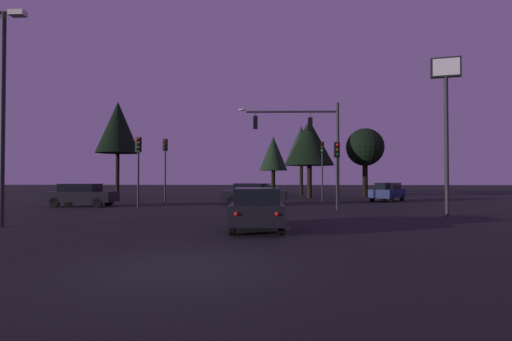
{
  "coord_description": "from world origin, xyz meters",
  "views": [
    {
      "loc": [
        2.05,
        -8.28,
        1.86
      ],
      "look_at": [
        0.44,
        22.47,
        2.48
      ],
      "focal_mm": 28.15,
      "sensor_mm": 36.0,
      "label": 1
    }
  ],
  "objects_px": {
    "traffic_signal_mast_arm": "(309,135)",
    "traffic_light_corner_left": "(138,158)",
    "car_crossing_right": "(82,195)",
    "tree_lot_edge": "(118,128)",
    "traffic_light_median": "(337,162)",
    "car_nearside_lane": "(257,208)",
    "store_sign_illuminated": "(446,101)",
    "traffic_light_corner_right": "(322,159)",
    "tree_center_horizon": "(301,145)",
    "tree_right_cluster": "(273,154)",
    "parking_lot_lamp_post": "(3,91)",
    "car_far_lane": "(388,192)",
    "tree_behind_sign": "(365,148)",
    "car_crossing_left": "(254,194)",
    "traffic_light_far_side": "(165,158)"
  },
  "relations": [
    {
      "from": "traffic_signal_mast_arm",
      "to": "traffic_light_corner_left",
      "type": "distance_m",
      "value": 11.54
    },
    {
      "from": "car_crossing_right",
      "to": "tree_lot_edge",
      "type": "xyz_separation_m",
      "value": [
        -1.03,
        8.47,
        5.55
      ]
    },
    {
      "from": "traffic_light_median",
      "to": "tree_lot_edge",
      "type": "distance_m",
      "value": 20.75
    },
    {
      "from": "car_nearside_lane",
      "to": "car_crossing_right",
      "type": "height_order",
      "value": "same"
    },
    {
      "from": "store_sign_illuminated",
      "to": "car_crossing_right",
      "type": "bearing_deg",
      "value": 165.22
    },
    {
      "from": "traffic_light_corner_right",
      "to": "tree_lot_edge",
      "type": "bearing_deg",
      "value": 176.48
    },
    {
      "from": "traffic_light_median",
      "to": "tree_center_horizon",
      "type": "height_order",
      "value": "tree_center_horizon"
    },
    {
      "from": "tree_lot_edge",
      "to": "traffic_light_corner_right",
      "type": "bearing_deg",
      "value": -3.52
    },
    {
      "from": "tree_center_horizon",
      "to": "tree_right_cluster",
      "type": "distance_m",
      "value": 5.83
    },
    {
      "from": "car_nearside_lane",
      "to": "parking_lot_lamp_post",
      "type": "relative_size",
      "value": 0.54
    },
    {
      "from": "traffic_signal_mast_arm",
      "to": "parking_lot_lamp_post",
      "type": "xyz_separation_m",
      "value": [
        -12.83,
        -13.04,
        0.37
      ]
    },
    {
      "from": "store_sign_illuminated",
      "to": "car_far_lane",
      "type": "bearing_deg",
      "value": 87.23
    },
    {
      "from": "car_crossing_right",
      "to": "tree_lot_edge",
      "type": "relative_size",
      "value": 0.51
    },
    {
      "from": "car_far_lane",
      "to": "tree_center_horizon",
      "type": "distance_m",
      "value": 14.62
    },
    {
      "from": "traffic_signal_mast_arm",
      "to": "tree_center_horizon",
      "type": "height_order",
      "value": "tree_center_horizon"
    },
    {
      "from": "traffic_light_median",
      "to": "tree_behind_sign",
      "type": "xyz_separation_m",
      "value": [
        5.22,
        16.47,
        2.08
      ]
    },
    {
      "from": "car_far_lane",
      "to": "store_sign_illuminated",
      "type": "xyz_separation_m",
      "value": [
        -0.63,
        -13.02,
        4.93
      ]
    },
    {
      "from": "traffic_signal_mast_arm",
      "to": "car_crossing_left",
      "type": "height_order",
      "value": "traffic_signal_mast_arm"
    },
    {
      "from": "store_sign_illuminated",
      "to": "tree_lot_edge",
      "type": "distance_m",
      "value": 26.47
    },
    {
      "from": "traffic_light_far_side",
      "to": "parking_lot_lamp_post",
      "type": "xyz_separation_m",
      "value": [
        -2.15,
        -14.97,
        1.86
      ]
    },
    {
      "from": "car_crossing_left",
      "to": "car_far_lane",
      "type": "xyz_separation_m",
      "value": [
        10.69,
        4.89,
        -0.0
      ]
    },
    {
      "from": "store_sign_illuminated",
      "to": "tree_right_cluster",
      "type": "xyz_separation_m",
      "value": [
        -8.88,
        30.11,
        -0.73
      ]
    },
    {
      "from": "traffic_light_corner_right",
      "to": "parking_lot_lamp_post",
      "type": "bearing_deg",
      "value": -127.87
    },
    {
      "from": "traffic_light_corner_right",
      "to": "parking_lot_lamp_post",
      "type": "xyz_separation_m",
      "value": [
        -14.34,
        -18.44,
        1.83
      ]
    },
    {
      "from": "car_crossing_right",
      "to": "car_far_lane",
      "type": "height_order",
      "value": "same"
    },
    {
      "from": "parking_lot_lamp_post",
      "to": "tree_lot_edge",
      "type": "bearing_deg",
      "value": 99.79
    },
    {
      "from": "traffic_signal_mast_arm",
      "to": "car_nearside_lane",
      "type": "height_order",
      "value": "traffic_signal_mast_arm"
    },
    {
      "from": "traffic_light_corner_right",
      "to": "traffic_light_corner_left",
      "type": "bearing_deg",
      "value": -142.51
    },
    {
      "from": "store_sign_illuminated",
      "to": "tree_center_horizon",
      "type": "relative_size",
      "value": 1.01
    },
    {
      "from": "tree_center_horizon",
      "to": "traffic_light_corner_left",
      "type": "bearing_deg",
      "value": -117.4
    },
    {
      "from": "traffic_light_far_side",
      "to": "car_nearside_lane",
      "type": "distance_m",
      "value": 17.31
    },
    {
      "from": "parking_lot_lamp_post",
      "to": "tree_lot_edge",
      "type": "distance_m",
      "value": 19.85
    },
    {
      "from": "traffic_signal_mast_arm",
      "to": "store_sign_illuminated",
      "type": "xyz_separation_m",
      "value": [
        6.19,
        -7.62,
        0.82
      ]
    },
    {
      "from": "traffic_signal_mast_arm",
      "to": "tree_behind_sign",
      "type": "distance_m",
      "value": 14.01
    },
    {
      "from": "traffic_light_median",
      "to": "tree_lot_edge",
      "type": "height_order",
      "value": "tree_lot_edge"
    },
    {
      "from": "car_nearside_lane",
      "to": "tree_behind_sign",
      "type": "bearing_deg",
      "value": 69.76
    },
    {
      "from": "parking_lot_lamp_post",
      "to": "traffic_signal_mast_arm",
      "type": "bearing_deg",
      "value": 45.47
    },
    {
      "from": "car_nearside_lane",
      "to": "car_crossing_left",
      "type": "height_order",
      "value": "same"
    },
    {
      "from": "car_nearside_lane",
      "to": "tree_center_horizon",
      "type": "distance_m",
      "value": 31.59
    },
    {
      "from": "tree_center_horizon",
      "to": "tree_lot_edge",
      "type": "xyz_separation_m",
      "value": [
        -16.73,
        -11.2,
        0.7
      ]
    },
    {
      "from": "traffic_light_far_side",
      "to": "tree_behind_sign",
      "type": "relative_size",
      "value": 0.71
    },
    {
      "from": "traffic_light_corner_left",
      "to": "traffic_light_far_side",
      "type": "distance_m",
      "value": 5.89
    },
    {
      "from": "car_crossing_left",
      "to": "car_far_lane",
      "type": "bearing_deg",
      "value": 24.6
    },
    {
      "from": "traffic_light_corner_left",
      "to": "store_sign_illuminated",
      "type": "bearing_deg",
      "value": -12.22
    },
    {
      "from": "traffic_light_corner_left",
      "to": "car_crossing_right",
      "type": "bearing_deg",
      "value": 156.18
    },
    {
      "from": "tree_behind_sign",
      "to": "traffic_light_far_side",
      "type": "bearing_deg",
      "value": -148.71
    },
    {
      "from": "tree_behind_sign",
      "to": "traffic_light_corner_left",
      "type": "bearing_deg",
      "value": -136.48
    },
    {
      "from": "traffic_light_corner_right",
      "to": "traffic_light_far_side",
      "type": "distance_m",
      "value": 12.68
    },
    {
      "from": "traffic_signal_mast_arm",
      "to": "tree_lot_edge",
      "type": "height_order",
      "value": "tree_lot_edge"
    },
    {
      "from": "traffic_light_corner_right",
      "to": "tree_lot_edge",
      "type": "relative_size",
      "value": 0.57
    }
  ]
}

